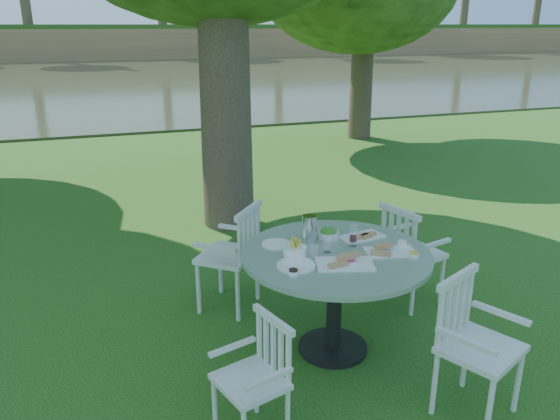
# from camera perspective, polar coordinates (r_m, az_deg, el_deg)

# --- Properties ---
(ground) EXTENTS (140.00, 140.00, 0.00)m
(ground) POSITION_cam_1_polar(r_m,az_deg,el_deg) (5.34, 0.72, -9.34)
(ground) COLOR #143C0C
(ground) RESTS_ON ground
(table) EXTENTS (1.46, 1.46, 0.86)m
(table) POSITION_cam_1_polar(r_m,az_deg,el_deg) (4.28, 5.81, -6.34)
(table) COLOR black
(table) RESTS_ON ground
(chair_ne) EXTENTS (0.56, 0.58, 0.96)m
(chair_ne) POSITION_cam_1_polar(r_m,az_deg,el_deg) (5.17, 13.02, -3.89)
(chair_ne) COLOR silver
(chair_ne) RESTS_ON ground
(chair_nw) EXTENTS (0.69, 0.69, 1.00)m
(chair_nw) POSITION_cam_1_polar(r_m,az_deg,el_deg) (4.96, -4.47, -4.16)
(chair_nw) COLOR silver
(chair_nw) RESTS_ON ground
(chair_sw) EXTENTS (0.48, 0.50, 0.81)m
(chair_sw) POSITION_cam_1_polar(r_m,az_deg,el_deg) (3.55, -2.02, -16.27)
(chair_sw) COLOR silver
(chair_sw) RESTS_ON ground
(chair_se) EXTENTS (0.63, 0.62, 0.96)m
(chair_se) POSITION_cam_1_polar(r_m,az_deg,el_deg) (3.92, 19.09, -12.16)
(chair_se) COLOR silver
(chair_se) RESTS_ON ground
(tableware) EXTENTS (1.12, 0.82, 0.23)m
(tableware) POSITION_cam_1_polar(r_m,az_deg,el_deg) (4.23, 4.94, -3.67)
(tableware) COLOR white
(tableware) RESTS_ON table
(river) EXTENTS (100.00, 28.00, 0.12)m
(river) POSITION_cam_1_polar(r_m,az_deg,el_deg) (27.58, -16.24, 12.89)
(river) COLOR #2F341F
(river) RESTS_ON ground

